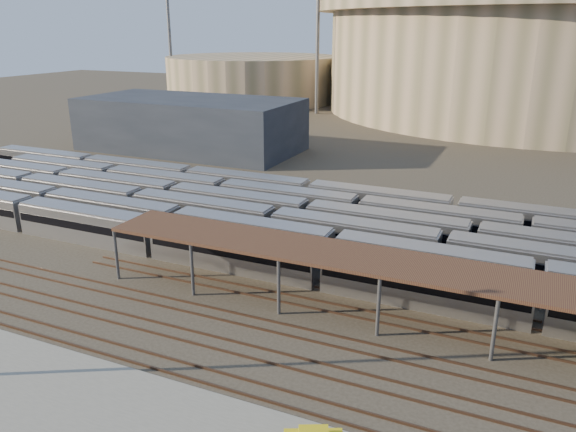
# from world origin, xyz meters

# --- Properties ---
(ground) EXTENTS (420.00, 420.00, 0.00)m
(ground) POSITION_xyz_m (0.00, 0.00, 0.00)
(ground) COLOR #383026
(ground) RESTS_ON ground
(subway_trains) EXTENTS (129.39, 23.90, 3.60)m
(subway_trains) POSITION_xyz_m (-0.40, 18.50, 1.80)
(subway_trains) COLOR #A4A3A8
(subway_trains) RESTS_ON ground
(inspection_shed) EXTENTS (60.30, 6.00, 5.30)m
(inspection_shed) POSITION_xyz_m (22.00, 4.00, 4.98)
(inspection_shed) COLOR #57575C
(inspection_shed) RESTS_ON ground
(empty_tracks) EXTENTS (170.00, 9.62, 0.18)m
(empty_tracks) POSITION_xyz_m (0.00, -5.00, 0.09)
(empty_tracks) COLOR #4C3323
(empty_tracks) RESTS_ON ground
(stadium) EXTENTS (124.00, 124.00, 32.50)m
(stadium) POSITION_xyz_m (25.00, 140.00, 16.47)
(stadium) COLOR tan
(stadium) RESTS_ON ground
(secondary_arena) EXTENTS (56.00, 56.00, 14.00)m
(secondary_arena) POSITION_xyz_m (-60.00, 130.00, 7.00)
(secondary_arena) COLOR tan
(secondary_arena) RESTS_ON ground
(service_building) EXTENTS (42.00, 20.00, 10.00)m
(service_building) POSITION_xyz_m (-35.00, 55.00, 5.00)
(service_building) COLOR #1E232D
(service_building) RESTS_ON ground
(floodlight_0) EXTENTS (4.00, 1.00, 38.40)m
(floodlight_0) POSITION_xyz_m (-30.00, 110.00, 20.65)
(floodlight_0) COLOR #57575C
(floodlight_0) RESTS_ON ground
(floodlight_1) EXTENTS (4.00, 1.00, 38.40)m
(floodlight_1) POSITION_xyz_m (-85.00, 120.00, 20.65)
(floodlight_1) COLOR #57575C
(floodlight_1) RESTS_ON ground
(floodlight_3) EXTENTS (4.00, 1.00, 38.40)m
(floodlight_3) POSITION_xyz_m (-10.00, 160.00, 20.65)
(floodlight_3) COLOR #57575C
(floodlight_3) RESTS_ON ground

